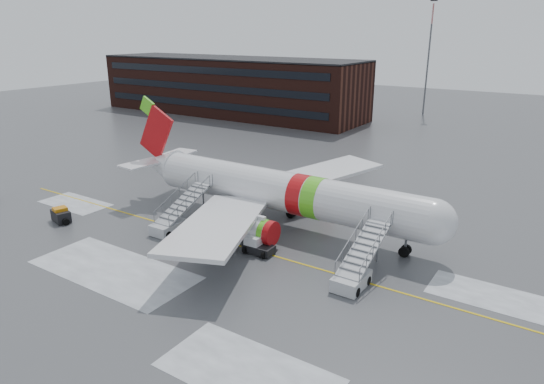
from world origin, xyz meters
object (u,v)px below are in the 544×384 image
Objects in this scene: airstair_fwd at (356,270)px; airliner at (275,190)px; baggage_tractor at (61,216)px; airstair_aft at (174,219)px; pushback_tug at (257,246)px.

airliner is at bearing 150.07° from airstair_fwd.
airstair_aft is at bearing 22.77° from baggage_tractor.
airstair_fwd is 29.68m from baggage_tractor.
airliner is 4.55× the size of airstair_aft.
pushback_tug is (2.25, -6.29, -2.76)m from airliner.
airliner is at bearing 109.71° from pushback_tug.
airstair_fwd is 1.00× the size of airstair_aft.
airstair_aft is at bearing -178.52° from pushback_tug.
airstair_fwd reaches higher than baggage_tractor.
airstair_fwd is 2.58× the size of baggage_tractor.
airliner is 13.31m from airstair_fwd.
airstair_fwd is at bearing 0.00° from airstair_aft.
airstair_fwd is 18.46m from airstair_aft.
airstair_aft is (-18.46, 0.00, 0.00)m from airstair_fwd.
airliner is at bearing 31.69° from baggage_tractor.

